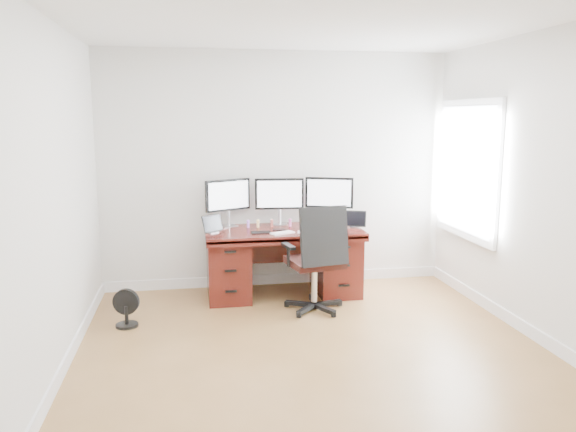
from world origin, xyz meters
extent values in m
plane|color=olive|center=(0.00, 0.00, 0.00)|extent=(4.50, 4.50, 0.00)
cube|color=silver|center=(0.00, 2.25, 1.35)|extent=(4.00, 0.10, 2.70)
cube|color=silver|center=(2.00, 0.00, 1.35)|extent=(0.10, 4.50, 2.70)
cube|color=white|center=(1.97, 1.50, 1.40)|extent=(0.04, 1.30, 1.50)
cube|color=white|center=(1.95, 1.50, 1.40)|extent=(0.01, 1.15, 1.35)
cube|color=#47130E|center=(0.00, 1.80, 0.72)|extent=(1.70, 0.80, 0.05)
cube|color=#47130E|center=(-0.60, 1.83, 0.35)|extent=(0.45, 0.70, 0.70)
cube|color=#47130E|center=(0.60, 1.83, 0.35)|extent=(0.45, 0.70, 0.70)
cube|color=black|center=(0.00, 2.10, 0.50)|extent=(0.74, 0.03, 0.40)
cylinder|color=black|center=(0.23, 1.28, 0.04)|extent=(0.69, 0.69, 0.08)
cylinder|color=silver|center=(0.23, 1.28, 0.29)|extent=(0.06, 0.06, 0.42)
cube|color=black|center=(0.23, 1.28, 0.51)|extent=(0.59, 0.57, 0.07)
cube|color=black|center=(0.28, 1.05, 0.82)|extent=(0.49, 0.14, 0.58)
cube|color=black|center=(-0.04, 1.23, 0.69)|extent=(0.11, 0.26, 0.03)
cube|color=black|center=(0.51, 1.33, 0.69)|extent=(0.11, 0.26, 0.03)
cylinder|color=black|center=(-1.62, 1.11, 0.01)|extent=(0.21, 0.21, 0.03)
cylinder|color=black|center=(-1.62, 1.11, 0.11)|extent=(0.04, 0.04, 0.18)
cylinder|color=black|center=(-1.62, 1.11, 0.24)|extent=(0.25, 0.10, 0.25)
cube|color=silver|center=(-0.58, 2.07, 0.76)|extent=(0.22, 0.21, 0.01)
cylinder|color=silver|center=(-0.58, 2.07, 0.84)|extent=(0.04, 0.04, 0.18)
cube|color=black|center=(-0.58, 2.07, 1.10)|extent=(0.51, 0.27, 0.35)
cube|color=white|center=(-0.57, 2.05, 1.10)|extent=(0.45, 0.22, 0.30)
cube|color=silver|center=(0.00, 2.07, 0.76)|extent=(0.19, 0.16, 0.01)
cylinder|color=silver|center=(0.00, 2.07, 0.84)|extent=(0.04, 0.04, 0.18)
cube|color=black|center=(0.00, 2.07, 1.10)|extent=(0.55, 0.08, 0.35)
cube|color=white|center=(0.00, 2.05, 1.10)|extent=(0.50, 0.05, 0.30)
cube|color=silver|center=(0.58, 2.07, 0.76)|extent=(0.22, 0.20, 0.01)
cylinder|color=silver|center=(0.58, 2.07, 0.84)|extent=(0.04, 0.04, 0.18)
cube|color=black|center=(0.58, 2.07, 1.10)|extent=(0.53, 0.23, 0.35)
cube|color=white|center=(0.57, 2.05, 1.10)|extent=(0.47, 0.18, 0.30)
cube|color=silver|center=(-0.77, 1.75, 0.76)|extent=(0.13, 0.12, 0.01)
cube|color=black|center=(-0.77, 1.75, 0.85)|extent=(0.24, 0.19, 0.17)
cube|color=silver|center=(0.80, 1.75, 0.76)|extent=(0.12, 0.11, 0.01)
cube|color=black|center=(0.80, 1.75, 0.85)|extent=(0.25, 0.15, 0.17)
cube|color=white|center=(-0.05, 1.57, 0.76)|extent=(0.27, 0.20, 0.01)
cube|color=#B9BCC1|center=(0.19, 1.59, 0.76)|extent=(0.16, 0.16, 0.01)
cube|color=black|center=(-0.26, 1.65, 0.76)|extent=(0.21, 0.13, 0.01)
cube|color=black|center=(-0.05, 1.77, 0.76)|extent=(0.14, 0.07, 0.01)
cylinder|color=#A36FE3|center=(-0.37, 1.95, 0.78)|extent=(0.03, 0.03, 0.06)
sphere|color=#A36FE3|center=(-0.37, 1.95, 0.82)|extent=(0.04, 0.04, 0.04)
cylinder|color=#E4C87A|center=(-0.26, 1.95, 0.78)|extent=(0.03, 0.03, 0.06)
sphere|color=#E4C87A|center=(-0.26, 1.95, 0.82)|extent=(0.04, 0.04, 0.04)
cylinder|color=#974B40|center=(-0.10, 1.95, 0.78)|extent=(0.03, 0.03, 0.06)
sphere|color=#974B40|center=(-0.10, 1.95, 0.82)|extent=(0.04, 0.04, 0.04)
cylinder|color=#D863B2|center=(0.10, 1.95, 0.78)|extent=(0.03, 0.03, 0.06)
sphere|color=#D863B2|center=(0.10, 1.95, 0.82)|extent=(0.04, 0.04, 0.04)
camera|label=1|loc=(-0.98, -4.13, 1.97)|focal=35.00mm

